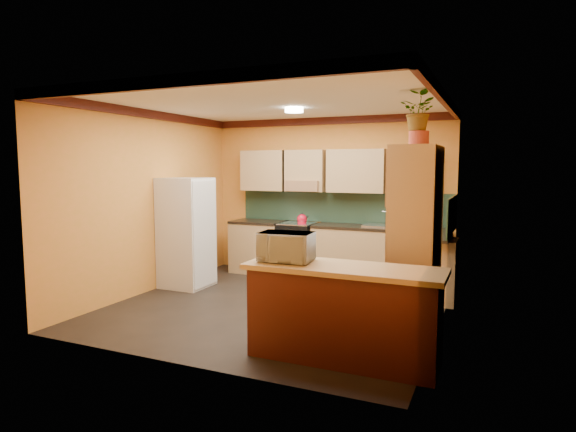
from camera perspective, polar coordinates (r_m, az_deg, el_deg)
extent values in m
plane|color=black|center=(6.59, -1.37, -10.63)|extent=(4.20, 4.20, 0.00)
cube|color=white|center=(6.37, -1.43, 13.34)|extent=(4.20, 4.20, 0.04)
cube|color=orange|center=(8.28, 4.77, 2.24)|extent=(4.20, 0.04, 2.70)
cube|color=orange|center=(4.53, -12.72, -0.89)|extent=(4.20, 0.04, 2.70)
cube|color=orange|center=(7.47, -16.16, 1.64)|extent=(0.04, 4.20, 2.70)
cube|color=orange|center=(5.77, 17.83, 0.40)|extent=(0.04, 4.20, 2.70)
cube|color=#1B3229|center=(8.21, 6.38, 1.04)|extent=(3.70, 0.02, 0.53)
cube|color=#1B3229|center=(7.18, 18.85, 0.07)|extent=(0.02, 1.40, 0.53)
cube|color=tan|center=(8.07, 5.08, 5.34)|extent=(3.10, 0.34, 0.70)
cylinder|color=white|center=(6.91, 0.73, 12.42)|extent=(0.26, 0.26, 0.06)
cube|color=tan|center=(8.05, 5.27, -4.39)|extent=(3.65, 0.60, 0.88)
cube|color=black|center=(7.98, 5.30, -1.14)|extent=(3.65, 0.62, 0.04)
cube|color=black|center=(8.26, 1.14, -4.00)|extent=(0.58, 0.58, 0.91)
cube|color=silver|center=(7.77, 10.73, -1.15)|extent=(0.48, 0.40, 0.03)
cube|color=tan|center=(7.03, 16.09, -6.11)|extent=(0.60, 0.80, 0.88)
cube|color=black|center=(6.95, 16.20, -2.40)|extent=(0.62, 0.80, 0.04)
cube|color=silver|center=(7.65, -11.97, -1.93)|extent=(0.68, 0.66, 1.70)
cube|color=tan|center=(5.55, 14.86, -2.84)|extent=(0.48, 0.90, 2.10)
cylinder|color=#A03926|center=(5.55, 15.25, 8.85)|extent=(0.22, 0.22, 0.16)
imported|color=tan|center=(5.57, 15.33, 11.87)|extent=(0.48, 0.45, 0.43)
cube|color=#4B1911|center=(4.76, 6.55, -11.70)|extent=(1.80, 0.55, 0.88)
cube|color=tan|center=(4.64, 6.61, -6.21)|extent=(1.90, 0.65, 0.05)
imported|color=silver|center=(4.81, -0.24, -3.67)|extent=(0.55, 0.40, 0.29)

